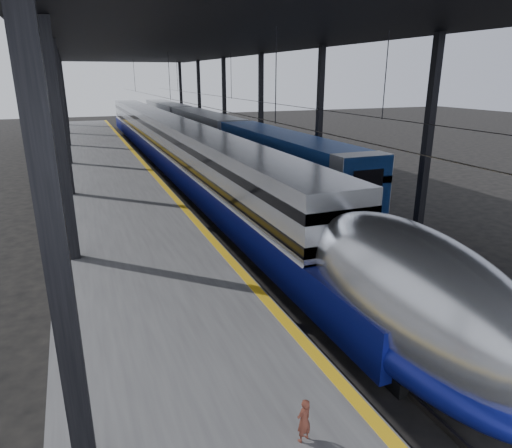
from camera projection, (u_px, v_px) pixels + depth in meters
ground at (280, 317)px, 14.32m from camera, size 160.00×160.00×0.00m
platform at (109, 181)px, 30.60m from camera, size 6.00×80.00×1.00m
yellow_strip at (150, 170)px, 31.42m from camera, size 0.30×80.00×0.01m
rails at (222, 178)px, 33.54m from camera, size 6.52×80.00×0.16m
canopy at (181, 45)px, 29.83m from camera, size 18.00×75.00×9.47m
tgv_train at (175, 147)px, 35.86m from camera, size 2.76×65.20×3.96m
second_train at (206, 132)px, 45.30m from camera, size 2.74×56.05×3.77m
child at (304, 420)px, 8.05m from camera, size 0.36×0.29×0.86m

